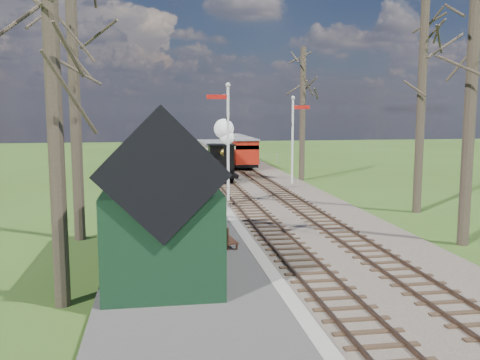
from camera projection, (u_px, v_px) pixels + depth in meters
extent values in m
plane|color=#3A581B|center=(351.00, 319.00, 12.47)|extent=(140.00, 140.00, 0.00)
ellipsoid|color=#385B23|center=(255.00, 263.00, 80.03)|extent=(70.40, 44.00, 19.80)
ellipsoid|color=#385B23|center=(435.00, 236.00, 76.45)|extent=(51.20, 32.00, 14.40)
ellipsoid|color=#385B23|center=(133.00, 249.00, 81.89)|extent=(64.00, 40.00, 18.00)
cube|color=brown|center=(246.00, 185.00, 34.20)|extent=(8.00, 60.00, 0.10)
cube|color=brown|center=(219.00, 184.00, 33.91)|extent=(0.07, 60.00, 0.12)
cube|color=brown|center=(234.00, 184.00, 34.06)|extent=(0.07, 60.00, 0.12)
cube|color=#38281C|center=(226.00, 185.00, 33.99)|extent=(1.60, 60.00, 0.09)
cube|color=brown|center=(259.00, 183.00, 34.31)|extent=(0.07, 60.00, 0.12)
cube|color=brown|center=(274.00, 183.00, 34.47)|extent=(0.07, 60.00, 0.12)
cube|color=#38281C|center=(266.00, 184.00, 34.40)|extent=(1.60, 60.00, 0.09)
cube|color=#474442|center=(176.00, 209.00, 25.61)|extent=(5.00, 44.00, 0.20)
cube|color=#B2AD9E|center=(224.00, 208.00, 25.97)|extent=(0.40, 44.00, 0.21)
cube|color=black|center=(162.00, 226.00, 15.51)|extent=(3.00, 6.00, 2.60)
cube|color=black|center=(161.00, 163.00, 15.27)|extent=(3.25, 6.30, 3.25)
cube|color=black|center=(218.00, 243.00, 14.81)|extent=(0.06, 1.20, 2.00)
cylinder|color=silver|center=(228.00, 146.00, 27.62)|extent=(0.14, 0.14, 6.00)
sphere|color=silver|center=(228.00, 85.00, 27.22)|extent=(0.24, 0.24, 0.24)
cube|color=#B7140F|center=(217.00, 97.00, 27.21)|extent=(1.10, 0.08, 0.22)
cube|color=black|center=(228.00, 118.00, 27.44)|extent=(0.18, 0.06, 0.30)
cylinder|color=silver|center=(292.00, 143.00, 34.31)|extent=(0.14, 0.14, 5.50)
sphere|color=silver|center=(293.00, 98.00, 33.94)|extent=(0.24, 0.24, 0.24)
cube|color=#B7140F|center=(301.00, 107.00, 34.10)|extent=(1.10, 0.08, 0.22)
cube|color=black|center=(293.00, 125.00, 34.16)|extent=(0.18, 0.06, 0.30)
cylinder|color=#382D23|center=(55.00, 125.00, 12.77)|extent=(0.39, 0.39, 9.00)
cylinder|color=#382D23|center=(74.00, 92.00, 19.41)|extent=(0.41, 0.41, 11.00)
cylinder|color=#382D23|center=(472.00, 77.00, 18.57)|extent=(0.42, 0.42, 12.00)
cylinder|color=#382D23|center=(421.00, 106.00, 24.78)|extent=(0.40, 0.40, 10.00)
cylinder|color=#382D23|center=(302.00, 115.00, 36.23)|extent=(0.39, 0.39, 9.00)
cube|color=slate|center=(209.00, 156.00, 47.65)|extent=(12.60, 0.02, 0.01)
cube|color=slate|center=(209.00, 159.00, 47.69)|extent=(12.60, 0.02, 0.02)
cylinder|color=slate|center=(209.00, 159.00, 47.69)|extent=(0.08, 0.08, 1.00)
cube|color=black|center=(223.00, 174.00, 35.58)|extent=(1.54, 3.62, 0.23)
cylinder|color=black|center=(224.00, 162.00, 34.94)|extent=(1.00, 2.36, 1.00)
cube|color=black|center=(221.00, 159.00, 36.53)|extent=(1.63, 1.45, 1.81)
cylinder|color=black|center=(226.00, 151.00, 33.95)|extent=(0.25, 0.25, 0.72)
sphere|color=#B28834|center=(223.00, 152.00, 35.13)|extent=(0.47, 0.47, 0.47)
sphere|color=white|center=(227.00, 137.00, 33.85)|extent=(0.91, 0.91, 0.91)
sphere|color=white|center=(224.00, 129.00, 33.84)|extent=(1.27, 1.27, 1.27)
cylinder|color=black|center=(217.00, 178.00, 34.46)|extent=(0.09, 0.58, 0.58)
cylinder|color=black|center=(233.00, 177.00, 34.61)|extent=(0.09, 0.58, 0.58)
cube|color=black|center=(213.00, 166.00, 41.47)|extent=(1.72, 6.34, 0.27)
cube|color=maroon|center=(213.00, 159.00, 41.40)|extent=(1.81, 6.34, 0.82)
cube|color=beige|center=(213.00, 148.00, 41.29)|extent=(1.81, 6.34, 0.82)
cube|color=slate|center=(213.00, 142.00, 41.23)|extent=(1.90, 6.52, 0.11)
cube|color=black|center=(243.00, 163.00, 43.52)|extent=(1.75, 4.61, 0.28)
cube|color=#A41B0D|center=(243.00, 156.00, 43.44)|extent=(1.85, 4.61, 0.83)
cube|color=beige|center=(243.00, 146.00, 43.34)|extent=(1.85, 4.61, 0.83)
cube|color=slate|center=(243.00, 140.00, 43.27)|extent=(1.94, 4.80, 0.11)
cube|color=black|center=(233.00, 157.00, 48.90)|extent=(1.75, 4.61, 0.28)
cube|color=#A41B0D|center=(233.00, 151.00, 48.83)|extent=(1.85, 4.61, 0.83)
cube|color=beige|center=(233.00, 142.00, 48.72)|extent=(1.85, 4.61, 0.83)
cube|color=slate|center=(233.00, 137.00, 48.66)|extent=(1.94, 4.80, 0.11)
cube|color=#0F4623|center=(209.00, 219.00, 19.90)|extent=(0.41, 0.82, 1.25)
cube|color=silver|center=(210.00, 219.00, 19.93)|extent=(0.31, 0.69, 1.02)
cube|color=#3F2416|center=(228.00, 239.00, 18.39)|extent=(0.56, 1.38, 0.06)
cube|color=#3F2416|center=(223.00, 232.00, 18.31)|extent=(0.23, 1.34, 0.57)
cube|color=#3F2416|center=(234.00, 247.00, 17.87)|extent=(0.06, 0.06, 0.19)
cube|color=#3F2416|center=(222.00, 239.00, 18.95)|extent=(0.06, 0.06, 0.19)
imported|color=black|center=(208.00, 233.00, 17.11)|extent=(0.37, 0.55, 1.45)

